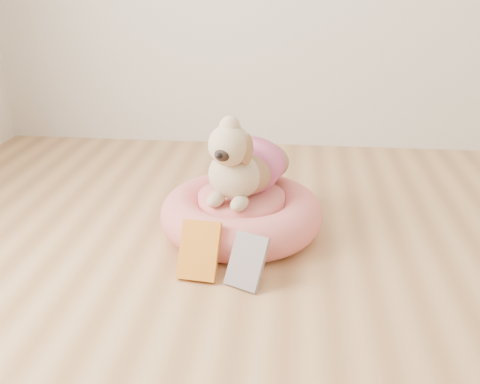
# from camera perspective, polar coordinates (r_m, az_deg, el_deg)

# --- Properties ---
(pet_bed) EXTENTS (0.63, 0.63, 0.16)m
(pet_bed) POSITION_cam_1_polar(r_m,az_deg,el_deg) (2.09, 0.14, -2.32)
(pet_bed) COLOR #D06951
(pet_bed) RESTS_ON floor
(dog) EXTENTS (0.44, 0.54, 0.34)m
(dog) POSITION_cam_1_polar(r_m,az_deg,el_deg) (2.01, 0.38, 4.44)
(dog) COLOR brown
(dog) RESTS_ON pet_bed
(book_yellow) EXTENTS (0.14, 0.14, 0.18)m
(book_yellow) POSITION_cam_1_polar(r_m,az_deg,el_deg) (1.81, -4.38, -6.24)
(book_yellow) COLOR gold
(book_yellow) RESTS_ON floor
(book_white) EXTENTS (0.15, 0.15, 0.17)m
(book_white) POSITION_cam_1_polar(r_m,az_deg,el_deg) (1.76, 0.75, -7.38)
(book_white) COLOR white
(book_white) RESTS_ON floor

